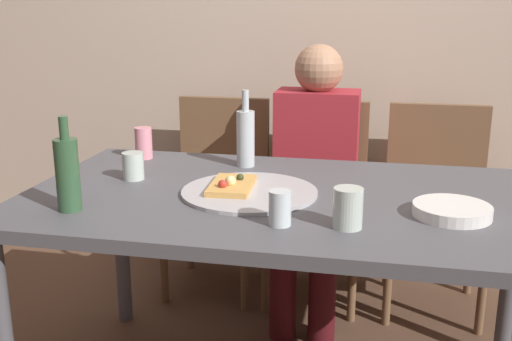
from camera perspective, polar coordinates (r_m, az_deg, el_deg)
The scene contains 15 objects.
back_wall at distance 3.02m, azimuth 6.95°, elevation 14.74°, with size 6.00×0.10×2.60m, color #BCA893.
dining_table at distance 1.93m, azimuth 3.02°, elevation -4.32°, with size 1.67×0.95×0.75m.
pizza_tray at distance 1.90m, azimuth -0.63°, elevation -2.05°, with size 0.43×0.43×0.01m, color #ADADB2.
pizza_slice_last at distance 1.92m, azimuth -2.33°, elevation -1.36°, with size 0.14×0.23×0.05m.
wine_bottle at distance 1.81m, azimuth -17.41°, elevation -0.24°, with size 0.07×0.07×0.28m.
beer_bottle at distance 2.21m, azimuth -0.99°, elevation 3.19°, with size 0.07×0.07×0.28m.
tumbler_near at distance 2.10m, azimuth -11.55°, elevation 0.42°, with size 0.07×0.07×0.09m, color #B7C6BC.
tumbler_far at distance 1.62m, azimuth 8.69°, elevation -3.53°, with size 0.08×0.08×0.11m, color #B7C6BC.
wine_glass at distance 1.63m, azimuth 2.28°, elevation -3.57°, with size 0.06×0.06×0.10m, color silver.
soda_can at distance 2.38m, azimuth -10.59°, elevation 2.57°, with size 0.07×0.07×0.12m, color pink.
plate_stack at distance 1.79m, azimuth 18.05°, elevation -3.63°, with size 0.22×0.22×0.03m, color white.
chair_left at distance 2.89m, azimuth -3.57°, elevation -1.04°, with size 0.44×0.44×0.90m.
chair_middle at distance 2.80m, azimuth 5.81°, elevation -1.60°, with size 0.44×0.44×0.90m.
chair_right at distance 2.80m, azimuth 16.63°, elevation -2.20°, with size 0.44×0.44×0.90m.
guest_in_sweater at distance 2.62m, azimuth 5.51°, elevation 0.13°, with size 0.36×0.56×1.17m.
Camera 1 is at (0.28, -1.79, 1.32)m, focal length 42.27 mm.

